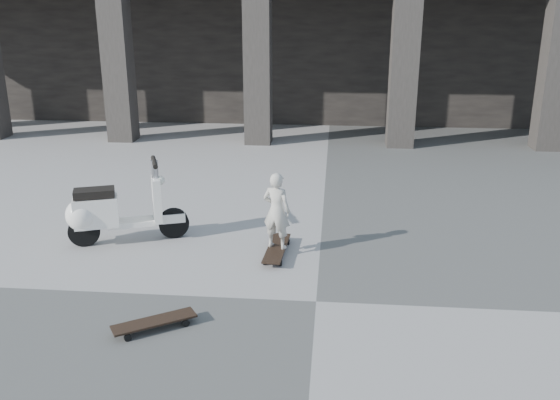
# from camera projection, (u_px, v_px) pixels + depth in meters

# --- Properties ---
(ground) EXTENTS (90.00, 90.00, 0.00)m
(ground) POSITION_uv_depth(u_px,v_px,m) (316.00, 302.00, 7.08)
(ground) COLOR #4F4F4D
(ground) RESTS_ON ground
(colonnade) EXTENTS (28.00, 8.82, 6.00)m
(colonnade) POSITION_uv_depth(u_px,v_px,m) (333.00, 17.00, 19.16)
(colonnade) COLOR black
(colonnade) RESTS_ON ground
(longboard) EXTENTS (0.31, 1.10, 0.11)m
(longboard) POSITION_uv_depth(u_px,v_px,m) (277.00, 249.00, 8.40)
(longboard) COLOR black
(longboard) RESTS_ON ground
(skateboard_spare) EXTENTS (0.89, 0.69, 0.11)m
(skateboard_spare) POSITION_uv_depth(u_px,v_px,m) (154.00, 322.00, 6.45)
(skateboard_spare) COLOR black
(skateboard_spare) RESTS_ON ground
(child) EXTENTS (0.46, 0.37, 1.10)m
(child) POSITION_uv_depth(u_px,v_px,m) (277.00, 211.00, 8.22)
(child) COLOR beige
(child) RESTS_ON longboard
(scooter) EXTENTS (1.69, 0.89, 1.23)m
(scooter) POSITION_uv_depth(u_px,v_px,m) (107.00, 212.00, 8.67)
(scooter) COLOR black
(scooter) RESTS_ON ground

